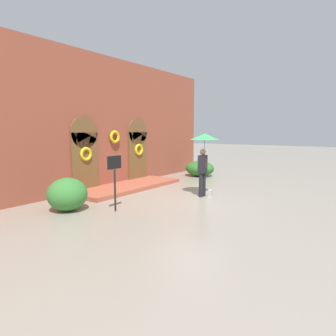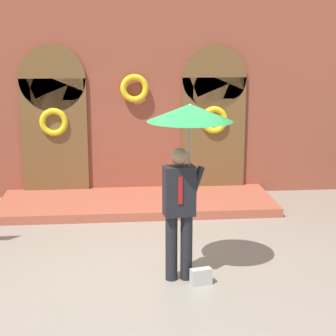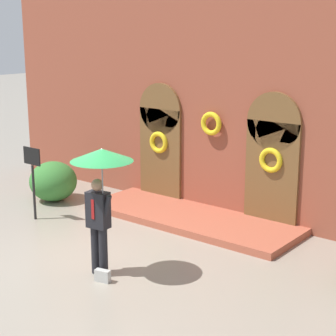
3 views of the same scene
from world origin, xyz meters
name	(u,v)px [view 3 (image 3 of 3)]	position (x,y,z in m)	size (l,w,h in m)	color
ground_plane	(96,263)	(0.00, 0.00, 0.00)	(80.00, 80.00, 0.00)	gray
building_facade	(219,102)	(0.00, 4.15, 2.68)	(14.00, 2.30, 5.60)	brown
person_with_umbrella	(101,174)	(0.53, -0.30, 1.91)	(1.10, 1.10, 2.36)	black
handbag	(103,276)	(0.70, -0.50, 0.11)	(0.28, 0.12, 0.22)	#B7B7B2
sign_post	(33,171)	(-2.94, 0.90, 1.16)	(0.56, 0.06, 1.72)	black
shrub_left	(53,181)	(-3.76, 2.16, 0.52)	(1.23, 1.22, 1.03)	#387A33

